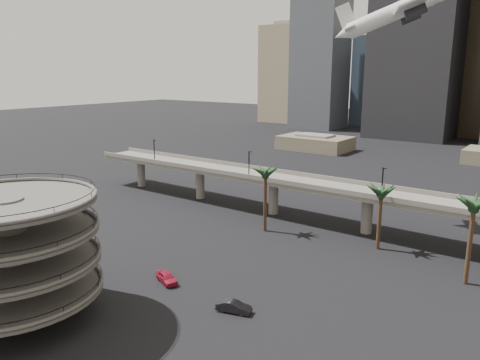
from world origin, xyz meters
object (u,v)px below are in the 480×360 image
Objects in this scene: parking_ramp at (10,247)px; car_a at (167,277)px; overpass at (318,189)px; airborne_jet at (412,6)px; car_b at (234,307)px.

parking_ramp is 4.57× the size of car_a.
car_a is (-4.86, -39.84, -6.51)m from overpass.
airborne_jet is (25.26, 72.58, 34.50)m from parking_ramp.
airborne_jet is (12.26, 13.59, 37.00)m from overpass.
car_a reaches higher than car_b.
car_a is at bearing -129.99° from airborne_jet.
car_a is at bearing 68.52° from car_b.
airborne_jet is 6.22× the size of car_b.
airborne_jet is 69.85m from car_b.
overpass is at bearing -154.28° from airborne_jet.
overpass reaches higher than car_a.
airborne_jet reaches higher than car_a.
airborne_jet reaches higher than overpass.
overpass is 26.79× the size of car_a.
car_b is (13.74, -1.08, -0.03)m from car_a.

